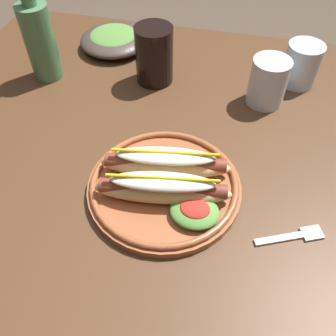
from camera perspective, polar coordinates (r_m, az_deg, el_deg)
The scene contains 9 objects.
ground_plane at distance 1.41m, azimuth -0.04°, elevation -17.03°, with size 8.00×8.00×0.00m, color brown.
dining_table at distance 0.87m, azimuth -0.07°, elevation 0.30°, with size 1.16×0.92×0.74m.
hot_dog_plate at distance 0.67m, azimuth -0.38°, elevation -2.31°, with size 0.29×0.29×0.08m.
fork at distance 0.67m, azimuth 18.91°, elevation -9.89°, with size 0.12×0.07×0.00m.
soda_cup at distance 0.91m, azimuth -2.14°, elevation 17.00°, with size 0.09×0.09×0.14m, color black.
water_cup at distance 0.97m, azimuth 19.89°, elevation 14.76°, with size 0.08×0.08×0.10m, color silver.
extra_cup at distance 0.88m, azimuth 15.15°, elevation 12.68°, with size 0.09×0.09×0.11m, color silver.
glass_bottle at distance 0.96m, azimuth -19.18°, elevation 18.26°, with size 0.07×0.07×0.25m.
side_bowl at distance 1.08m, azimuth -8.36°, elevation 19.05°, with size 0.18×0.18×0.05m.
Camera 1 is at (0.13, -0.56, 1.29)m, focal length 39.58 mm.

